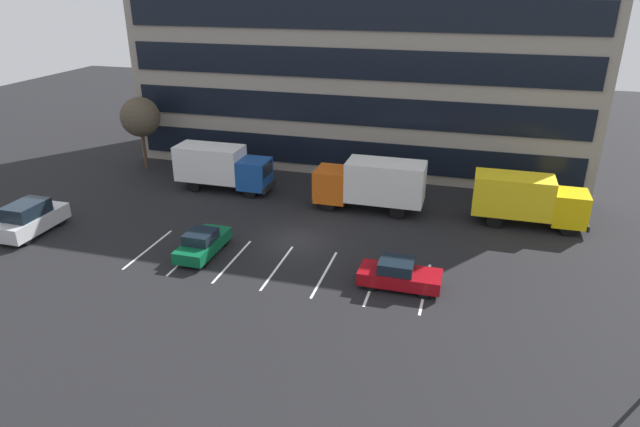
{
  "coord_description": "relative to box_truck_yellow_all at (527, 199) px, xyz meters",
  "views": [
    {
      "loc": [
        9.99,
        -29.75,
        15.35
      ],
      "look_at": [
        1.1,
        1.36,
        1.4
      ],
      "focal_mm": 30.95,
      "sensor_mm": 36.0,
      "label": 1
    }
  ],
  "objects": [
    {
      "name": "box_truck_orange",
      "position": [
        -10.38,
        -0.22,
        0.13
      ],
      "size": [
        7.82,
        2.59,
        3.63
      ],
      "color": "#D85914",
      "rests_on": "ground_plane"
    },
    {
      "name": "sedan_maroon",
      "position": [
        -6.86,
        -10.3,
        -1.17
      ],
      "size": [
        4.36,
        1.83,
        1.56
      ],
      "color": "maroon",
      "rests_on": "ground_plane"
    },
    {
      "name": "box_truck_yellow_all",
      "position": [
        0.0,
        0.0,
        0.0
      ],
      "size": [
        7.31,
        2.42,
        3.39
      ],
      "color": "yellow",
      "rests_on": "ground_plane"
    },
    {
      "name": "box_truck_blue",
      "position": [
        -22.23,
        0.58,
        0.03
      ],
      "size": [
        7.44,
        2.46,
        3.45
      ],
      "color": "#194799",
      "rests_on": "ground_plane"
    },
    {
      "name": "office_building",
      "position": [
        -13.85,
        11.57,
        7.09
      ],
      "size": [
        38.07,
        10.98,
        18.0
      ],
      "color": "gray",
      "rests_on": "ground_plane"
    },
    {
      "name": "lot_markings",
      "position": [
        -13.85,
        -10.05,
        -1.9
      ],
      "size": [
        16.94,
        5.4,
        0.01
      ],
      "color": "silver",
      "rests_on": "ground_plane"
    },
    {
      "name": "bare_tree",
      "position": [
        -30.85,
        3.52,
        2.6
      ],
      "size": [
        3.29,
        3.29,
        6.18
      ],
      "color": "#473323",
      "rests_on": "ground_plane"
    },
    {
      "name": "ground_plane",
      "position": [
        -13.85,
        -6.38,
        -1.91
      ],
      "size": [
        120.0,
        120.0,
        0.0
      ],
      "primitive_type": "plane",
      "color": "black"
    },
    {
      "name": "suv_silver",
      "position": [
        -30.67,
        -10.11,
        -0.86
      ],
      "size": [
        2.04,
        4.8,
        2.17
      ],
      "color": "silver",
      "rests_on": "ground_plane"
    },
    {
      "name": "sedan_forest",
      "position": [
        -18.69,
        -9.73,
        -1.18
      ],
      "size": [
        1.8,
        4.3,
        1.54
      ],
      "color": "#0C5933",
      "rests_on": "ground_plane"
    }
  ]
}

